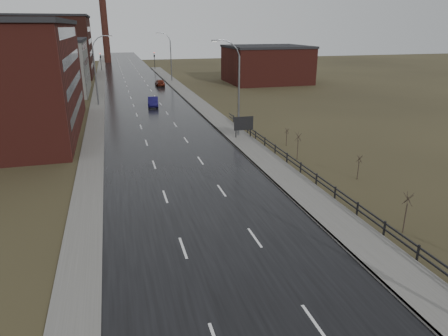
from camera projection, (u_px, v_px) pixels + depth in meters
road at (147, 105)px, 68.26m from camera, size 14.00×300.00×0.06m
sidewalk_right at (239, 138)px, 47.74m from camera, size 3.20×180.00×0.18m
curb_right at (227, 139)px, 47.35m from camera, size 0.16×180.00×0.18m
sidewalk_left at (97, 107)px, 66.17m from camera, size 2.40×260.00×0.12m
warehouse_mid at (44, 67)px, 78.28m from camera, size 16.32×20.40×10.50m
warehouse_far at (38, 47)px, 103.40m from camera, size 26.52×24.48×15.50m
building_right at (266, 64)px, 94.49m from camera, size 18.36×16.32×8.50m
smokestack at (104, 18)px, 143.23m from camera, size 2.70×2.70×30.70m
streetlight_right_mid at (236, 88)px, 46.69m from camera, size 3.36×0.28×11.35m
streetlight_left at (97, 70)px, 66.18m from camera, size 3.36×0.28×11.35m
streetlight_right_far at (170, 57)px, 95.70m from camera, size 3.36×0.28×11.35m
guardrail at (321, 181)px, 32.82m from camera, size 0.10×53.05×1.10m
shrub_c at (406, 212)px, 25.55m from camera, size 0.66×0.69×2.79m
shrub_d at (359, 167)px, 34.73m from camera, size 0.53×0.55×2.21m
shrub_e at (298, 145)px, 39.84m from camera, size 0.65×0.69×2.76m
shrub_f at (287, 137)px, 44.60m from camera, size 0.48×0.51×2.02m
billboard at (244, 124)px, 47.27m from camera, size 2.38×0.17×2.68m
traffic_light_left at (100, 55)px, 119.15m from camera, size 0.58×2.73×5.30m
traffic_light_right at (154, 54)px, 123.21m from camera, size 0.58×2.73×5.30m
car_near at (153, 102)px, 66.70m from camera, size 2.13×4.87×1.56m
car_far at (160, 83)px, 89.39m from camera, size 1.92×4.57×1.54m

